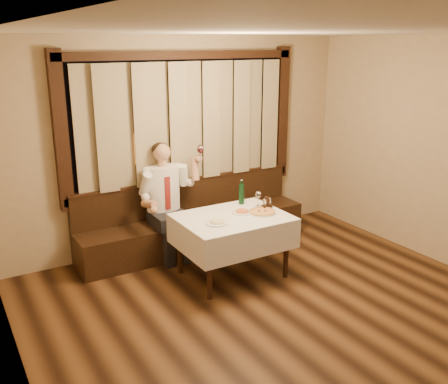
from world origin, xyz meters
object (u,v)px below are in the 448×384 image
banquette (193,225)px  pasta_red (242,210)px  pasta_cream (217,220)px  cruet_caddy (267,204)px  dining_table (233,225)px  seated_man (166,193)px  green_bottle (242,194)px  pizza (262,212)px

banquette → pasta_red: size_ratio=12.82×
pasta_cream → cruet_caddy: 0.81m
dining_table → seated_man: seated_man is taller
dining_table → green_bottle: size_ratio=4.01×
pasta_red → cruet_caddy: 0.36m
banquette → seated_man: size_ratio=2.13×
pizza → banquette: bearing=108.1°
dining_table → cruet_caddy: (0.52, 0.04, 0.16)m
pasta_cream → seated_man: 1.06m
banquette → cruet_caddy: (0.52, -0.98, 0.50)m
pizza → green_bottle: (-0.02, 0.42, 0.12)m
pasta_red → pasta_cream: pasta_cream is taller
pizza → green_bottle: bearing=93.4°
dining_table → seated_man: bearing=114.5°
cruet_caddy → banquette: bearing=110.4°
seated_man → banquette: bearing=12.1°
banquette → pizza: (0.36, -1.11, 0.46)m
pasta_red → banquette: bearing=99.1°
green_bottle → cruet_caddy: bearing=-59.1°
pizza → cruet_caddy: 0.20m
banquette → seated_man: 0.70m
banquette → pizza: bearing=-71.9°
seated_man → pasta_cream: bearing=-82.3°
dining_table → pizza: pizza is taller
dining_table → cruet_caddy: size_ratio=8.78×
banquette → green_bottle: size_ratio=10.12×
pasta_red → seated_man: bearing=123.2°
banquette → pasta_red: bearing=-80.9°
dining_table → cruet_caddy: bearing=4.3°
dining_table → pasta_cream: bearing=-156.8°
dining_table → pasta_red: (0.16, 0.04, 0.14)m
pizza → cruet_caddy: (0.15, 0.12, 0.04)m
pizza → pasta_cream: 0.64m
pizza → pasta_red: 0.24m
dining_table → pizza: bearing=-12.8°
banquette → cruet_caddy: banquette is taller
banquette → seated_man: (-0.43, -0.09, 0.55)m
banquette → pasta_cream: 1.27m
dining_table → pasta_cream: (-0.28, -0.12, 0.14)m
green_bottle → seated_man: size_ratio=0.21×
dining_table → pasta_red: 0.21m
dining_table → pasta_red: bearing=14.7°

